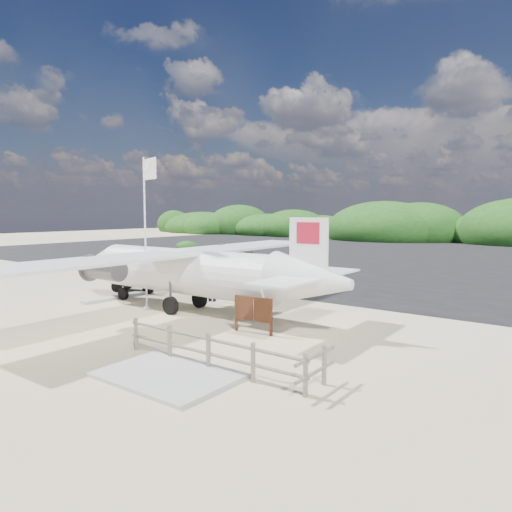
{
  "coord_description": "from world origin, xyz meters",
  "views": [
    {
      "loc": [
        14.11,
        -13.78,
        4.22
      ],
      "look_at": [
        0.7,
        4.28,
        2.05
      ],
      "focal_mm": 32.0,
      "sensor_mm": 36.0,
      "label": 1
    }
  ],
  "objects_px": {
    "crew_a": "(244,274)",
    "crew_c": "(212,285)",
    "baggage_cart": "(138,291)",
    "flagpole": "(147,309)",
    "signboard": "(253,333)",
    "crew_b": "(201,278)"
  },
  "relations": [
    {
      "from": "baggage_cart",
      "to": "crew_a",
      "type": "xyz_separation_m",
      "value": [
        4.37,
        3.62,
        0.88
      ]
    },
    {
      "from": "flagpole",
      "to": "crew_a",
      "type": "xyz_separation_m",
      "value": [
        0.46,
        6.27,
        0.88
      ]
    },
    {
      "from": "crew_a",
      "to": "crew_c",
      "type": "bearing_deg",
      "value": 85.36
    },
    {
      "from": "flagpole",
      "to": "crew_a",
      "type": "distance_m",
      "value": 6.35
    },
    {
      "from": "baggage_cart",
      "to": "flagpole",
      "type": "relative_size",
      "value": 0.4
    },
    {
      "from": "flagpole",
      "to": "crew_b",
      "type": "xyz_separation_m",
      "value": [
        -0.71,
        4.19,
        0.8
      ]
    },
    {
      "from": "crew_b",
      "to": "flagpole",
      "type": "bearing_deg",
      "value": 88.78
    },
    {
      "from": "crew_b",
      "to": "crew_c",
      "type": "xyz_separation_m",
      "value": [
        1.84,
        -1.21,
        -0.01
      ]
    },
    {
      "from": "signboard",
      "to": "crew_c",
      "type": "bearing_deg",
      "value": 140.12
    },
    {
      "from": "baggage_cart",
      "to": "crew_a",
      "type": "distance_m",
      "value": 5.74
    },
    {
      "from": "baggage_cart",
      "to": "crew_c",
      "type": "xyz_separation_m",
      "value": [
        5.05,
        0.33,
        0.79
      ]
    },
    {
      "from": "flagpole",
      "to": "crew_a",
      "type": "relative_size",
      "value": 3.72
    },
    {
      "from": "flagpole",
      "to": "crew_b",
      "type": "bearing_deg",
      "value": 99.58
    },
    {
      "from": "crew_b",
      "to": "signboard",
      "type": "bearing_deg",
      "value": 135.22
    },
    {
      "from": "baggage_cart",
      "to": "signboard",
      "type": "bearing_deg",
      "value": -36.43
    },
    {
      "from": "baggage_cart",
      "to": "crew_c",
      "type": "distance_m",
      "value": 5.12
    },
    {
      "from": "crew_a",
      "to": "crew_c",
      "type": "height_order",
      "value": "crew_a"
    },
    {
      "from": "signboard",
      "to": "crew_c",
      "type": "distance_m",
      "value": 6.11
    },
    {
      "from": "crew_c",
      "to": "flagpole",
      "type": "bearing_deg",
      "value": 48.68
    },
    {
      "from": "signboard",
      "to": "crew_c",
      "type": "xyz_separation_m",
      "value": [
        -5.01,
        3.41,
        0.79
      ]
    },
    {
      "from": "crew_b",
      "to": "crew_a",
      "type": "bearing_deg",
      "value": -130.03
    },
    {
      "from": "baggage_cart",
      "to": "signboard",
      "type": "xyz_separation_m",
      "value": [
        10.06,
        -3.08,
        0.0
      ]
    }
  ]
}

